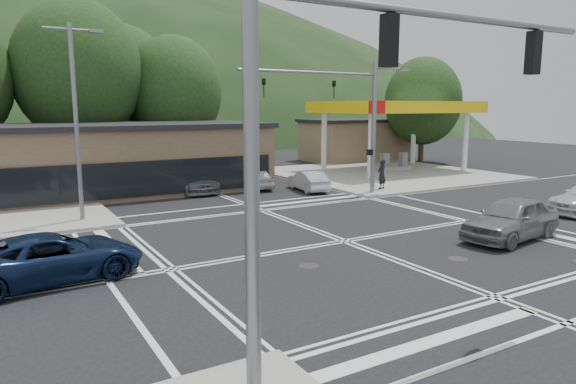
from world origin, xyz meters
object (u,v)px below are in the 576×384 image
car_northbound (192,179)px  pedestrian (382,174)px  car_queue_a (308,181)px  car_queue_b (253,177)px  car_blue_west (53,257)px  car_grey_center (511,219)px

car_northbound → pedestrian: 12.11m
car_queue_a → car_queue_b: (-2.58, 2.73, 0.08)m
pedestrian → car_northbound: bearing=-48.3°
car_queue_a → car_queue_b: size_ratio=0.92×
car_blue_west → car_queue_a: car_blue_west is taller
car_queue_b → car_northbound: (-3.88, 0.94, 0.07)m
car_queue_b → car_northbound: size_ratio=0.78×
car_blue_west → car_northbound: size_ratio=0.99×
car_blue_west → car_queue_b: car_blue_west is taller
car_blue_west → car_queue_b: bearing=-53.1°
car_queue_a → pedestrian: 4.70m
car_blue_west → car_queue_a: size_ratio=1.39×
car_queue_a → pedestrian: size_ratio=2.05×
car_blue_west → pedestrian: bearing=-75.6°
car_northbound → pedestrian: pedestrian is taller
car_northbound → car_queue_a: bearing=-27.2°
car_queue_a → car_queue_b: bearing=-37.9°
car_queue_b → pedestrian: pedestrian is taller
car_blue_west → pedestrian: pedestrian is taller
car_grey_center → car_queue_b: 17.42m
car_queue_a → car_queue_b: car_queue_b is taller
car_queue_a → car_blue_west: bearing=41.8°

